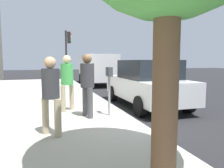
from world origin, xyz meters
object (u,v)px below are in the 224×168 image
at_px(parking_meter, 109,81).
at_px(pedestrian_at_meter, 87,80).
at_px(parked_sedan_near, 146,83).
at_px(parked_van_far, 97,68).
at_px(pedestrian_bystander, 51,90).
at_px(parking_officer, 67,78).
at_px(traffic_signal, 68,48).

relative_size(parking_meter, pedestrian_at_meter, 0.79).
relative_size(parked_sedan_near, parked_van_far, 0.84).
distance_m(pedestrian_at_meter, parked_van_far, 9.89).
bearing_deg(parking_meter, pedestrian_bystander, 127.05).
bearing_deg(pedestrian_bystander, pedestrian_at_meter, 9.57).
bearing_deg(pedestrian_at_meter, parking_officer, 105.31).
xyz_separation_m(parking_meter, pedestrian_at_meter, (0.04, 0.63, 0.04)).
bearing_deg(pedestrian_bystander, parking_officer, 33.72).
distance_m(pedestrian_at_meter, pedestrian_bystander, 1.66).
relative_size(pedestrian_at_meter, parked_van_far, 0.34).
xyz_separation_m(pedestrian_at_meter, parked_sedan_near, (1.44, -2.55, -0.31)).
height_order(parking_meter, pedestrian_at_meter, pedestrian_at_meter).
bearing_deg(traffic_signal, parked_sedan_near, -164.12).
bearing_deg(parked_sedan_near, pedestrian_at_meter, 119.49).
bearing_deg(pedestrian_at_meter, parked_sedan_near, 18.30).
height_order(parking_officer, parked_sedan_near, parking_officer).
bearing_deg(parked_sedan_near, parking_officer, 99.70).
bearing_deg(parked_sedan_near, parking_meter, 127.71).
bearing_deg(parking_meter, pedestrian_at_meter, 85.97).
relative_size(parked_sedan_near, traffic_signal, 1.23).
bearing_deg(pedestrian_bystander, parked_sedan_near, -4.54).
bearing_deg(parked_van_far, parking_officer, 160.71).
height_order(parking_officer, parked_van_far, parked_van_far).
bearing_deg(parked_van_far, pedestrian_bystander, 161.71).
xyz_separation_m(pedestrian_bystander, traffic_signal, (10.25, -1.45, 1.45)).
distance_m(parking_officer, traffic_signal, 8.19).
xyz_separation_m(parked_van_far, traffic_signal, (-0.60, 2.14, 1.32)).
bearing_deg(parking_officer, pedestrian_at_meter, -13.49).
distance_m(pedestrian_at_meter, parking_officer, 1.04).
relative_size(pedestrian_bystander, parked_sedan_near, 0.38).
relative_size(parking_officer, parked_van_far, 0.34).
bearing_deg(parked_van_far, pedestrian_at_meter, 165.02).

